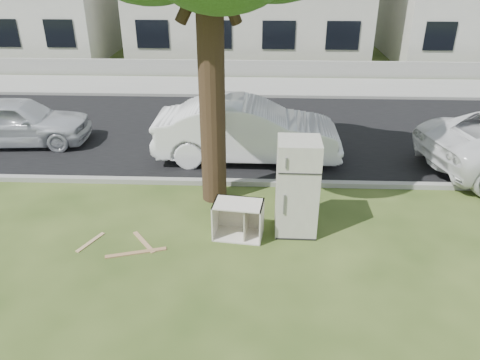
{
  "coord_description": "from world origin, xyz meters",
  "views": [
    {
      "loc": [
        0.54,
        -7.42,
        5.12
      ],
      "look_at": [
        0.22,
        0.6,
        1.06
      ],
      "focal_mm": 35.0,
      "sensor_mm": 36.0,
      "label": 1
    }
  ],
  "objects_px": {
    "cabinet": "(238,220)",
    "car_left": "(18,121)",
    "car_center": "(247,130)",
    "fridge": "(297,187)"
  },
  "relations": [
    {
      "from": "car_center",
      "to": "car_left",
      "type": "bearing_deg",
      "value": 83.55
    },
    {
      "from": "fridge",
      "to": "car_left",
      "type": "relative_size",
      "value": 0.49
    },
    {
      "from": "cabinet",
      "to": "car_left",
      "type": "relative_size",
      "value": 0.24
    },
    {
      "from": "car_left",
      "to": "car_center",
      "type": "bearing_deg",
      "value": -100.9
    },
    {
      "from": "fridge",
      "to": "car_left",
      "type": "height_order",
      "value": "fridge"
    },
    {
      "from": "cabinet",
      "to": "car_center",
      "type": "height_order",
      "value": "car_center"
    },
    {
      "from": "cabinet",
      "to": "car_left",
      "type": "bearing_deg",
      "value": 152.18
    },
    {
      "from": "cabinet",
      "to": "car_left",
      "type": "distance_m",
      "value": 7.84
    },
    {
      "from": "car_center",
      "to": "fridge",
      "type": "bearing_deg",
      "value": -162.82
    },
    {
      "from": "cabinet",
      "to": "car_center",
      "type": "distance_m",
      "value": 3.76
    }
  ]
}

